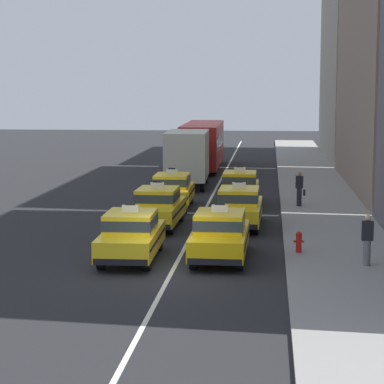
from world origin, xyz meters
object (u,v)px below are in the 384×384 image
(bus_left_fifth, at_px, (203,143))
(taxi_right_second, at_px, (239,206))
(taxi_left_second, at_px, (158,207))
(box_truck_left_fourth, at_px, (188,156))
(taxi_right_third, at_px, (240,187))
(fire_hydrant, at_px, (299,241))
(taxi_right_nearest, at_px, (220,234))
(pedestrian_near_crosswalk, at_px, (300,189))
(taxi_left_third, at_px, (172,190))
(pedestrian_mid_block, at_px, (367,240))
(taxi_left_nearest, at_px, (131,234))

(bus_left_fifth, bearing_deg, taxi_right_second, -81.43)
(taxi_left_second, bearing_deg, box_truck_left_fourth, 90.67)
(taxi_right_third, bearing_deg, fire_hydrant, -77.91)
(taxi_right_third, bearing_deg, taxi_right_nearest, -90.86)
(taxi_right_second, distance_m, taxi_right_third, 6.17)
(taxi_right_nearest, distance_m, taxi_right_second, 6.24)
(pedestrian_near_crosswalk, bearing_deg, taxi_right_third, 160.89)
(taxi_left_third, distance_m, box_truck_left_fourth, 8.45)
(taxi_right_nearest, bearing_deg, pedestrian_near_crosswalk, 74.88)
(pedestrian_near_crosswalk, xyz_separation_m, fire_hydrant, (-0.41, -10.62, -0.44))
(taxi_left_third, height_order, box_truck_left_fourth, box_truck_left_fourth)
(taxi_right_third, bearing_deg, pedestrian_mid_block, -71.14)
(box_truck_left_fourth, relative_size, pedestrian_mid_block, 4.27)
(box_truck_left_fourth, distance_m, pedestrian_near_crosswalk, 10.25)
(taxi_left_nearest, bearing_deg, pedestrian_mid_block, -5.08)
(taxi_left_third, distance_m, taxi_right_second, 5.96)
(bus_left_fifth, bearing_deg, fire_hydrant, -78.60)
(taxi_left_nearest, distance_m, taxi_right_second, 7.38)
(fire_hydrant, bearing_deg, taxi_right_nearest, -163.71)
(pedestrian_mid_block, bearing_deg, pedestrian_near_crosswalk, 97.75)
(taxi_right_nearest, distance_m, pedestrian_mid_block, 4.88)
(bus_left_fifth, relative_size, fire_hydrant, 15.40)
(pedestrian_mid_block, height_order, fire_hydrant, pedestrian_mid_block)
(taxi_left_third, relative_size, pedestrian_near_crosswalk, 2.76)
(taxi_left_third, height_order, fire_hydrant, taxi_left_third)
(bus_left_fifth, bearing_deg, taxi_left_third, -89.70)
(box_truck_left_fourth, bearing_deg, taxi_left_third, -89.29)
(fire_hydrant, bearing_deg, bus_left_fifth, 101.40)
(box_truck_left_fourth, distance_m, taxi_right_second, 13.78)
(pedestrian_mid_block, bearing_deg, box_truck_left_fourth, 111.03)
(taxi_left_second, xyz_separation_m, pedestrian_near_crosswalk, (6.05, 5.53, 0.10))
(bus_left_fifth, height_order, taxi_right_third, bus_left_fifth)
(taxi_right_third, bearing_deg, taxi_left_second, -115.77)
(taxi_left_nearest, height_order, pedestrian_mid_block, taxi_left_nearest)
(pedestrian_near_crosswalk, distance_m, pedestrian_mid_block, 12.53)
(taxi_left_nearest, distance_m, box_truck_left_fourth, 19.87)
(taxi_left_second, distance_m, pedestrian_mid_block, 10.36)
(bus_left_fifth, distance_m, taxi_right_nearest, 29.69)
(taxi_left_nearest, bearing_deg, taxi_right_second, 62.73)
(bus_left_fifth, xyz_separation_m, taxi_right_nearest, (3.12, -29.51, -0.94))
(taxi_left_third, distance_m, fire_hydrant, 11.81)
(taxi_left_second, distance_m, bus_left_fifth, 23.66)
(taxi_right_second, bearing_deg, bus_left_fifth, 98.57)
(taxi_left_second, distance_m, taxi_right_nearest, 6.58)
(taxi_left_second, bearing_deg, pedestrian_near_crosswalk, 42.43)
(bus_left_fifth, height_order, fire_hydrant, bus_left_fifth)
(taxi_right_nearest, height_order, taxi_right_third, same)
(box_truck_left_fourth, bearing_deg, bus_left_fifth, 89.95)
(taxi_left_second, relative_size, taxi_right_third, 1.01)
(bus_left_fifth, bearing_deg, taxi_left_nearest, -89.75)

